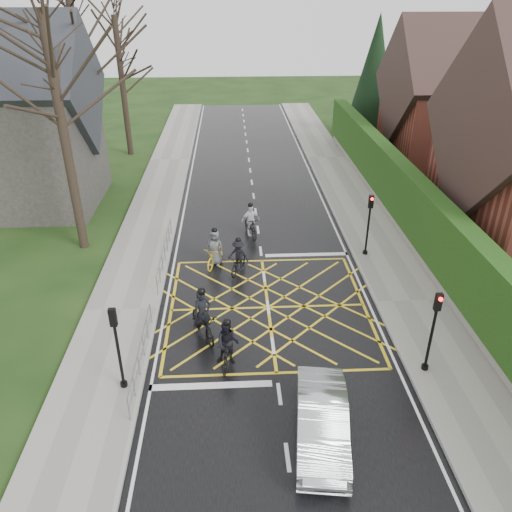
{
  "coord_description": "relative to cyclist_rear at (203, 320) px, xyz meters",
  "views": [
    {
      "loc": [
        -1.4,
        -17.13,
        11.76
      ],
      "look_at": [
        -0.39,
        2.12,
        1.3
      ],
      "focal_mm": 35.0,
      "sensor_mm": 36.0,
      "label": 1
    }
  ],
  "objects": [
    {
      "name": "road",
      "position": [
        2.6,
        1.71,
        -0.67
      ],
      "size": [
        9.0,
        80.0,
        0.01
      ],
      "primitive_type": "cube",
      "color": "black",
      "rests_on": "ground"
    },
    {
      "name": "railing_north",
      "position": [
        -2.05,
        5.71,
        0.11
      ],
      "size": [
        0.05,
        6.04,
        1.03
      ],
      "color": "slate",
      "rests_on": "ground"
    },
    {
      "name": "cyclist_front",
      "position": [
        2.17,
        8.55,
        0.01
      ],
      "size": [
        1.08,
        1.93,
        1.86
      ],
      "rotation": [
        0.0,
        0.0,
        0.29
      ],
      "color": "black",
      "rests_on": "ground"
    },
    {
      "name": "ground",
      "position": [
        2.6,
        1.71,
        -0.67
      ],
      "size": [
        120.0,
        120.0,
        0.0
      ],
      "primitive_type": "plane",
      "color": "black",
      "rests_on": "ground"
    },
    {
      "name": "cyclist_mid",
      "position": [
        1.45,
        4.83,
        -0.05
      ],
      "size": [
        1.2,
        1.86,
        1.71
      ],
      "rotation": [
        0.0,
        0.0,
        -0.37
      ],
      "color": "black",
      "rests_on": "ground"
    },
    {
      "name": "traffic_light_sw",
      "position": [
        -2.5,
        -2.79,
        0.99
      ],
      "size": [
        0.24,
        0.31,
        3.21
      ],
      "color": "black",
      "rests_on": "ground"
    },
    {
      "name": "conifer",
      "position": [
        13.35,
        27.71,
        4.32
      ],
      "size": [
        4.6,
        4.6,
        10.0
      ],
      "color": "black",
      "rests_on": "ground"
    },
    {
      "name": "traffic_light_se",
      "position": [
        7.7,
        -2.49,
        0.99
      ],
      "size": [
        0.24,
        0.31,
        3.21
      ],
      "rotation": [
        0.0,
        0.0,
        3.14
      ],
      "color": "black",
      "rests_on": "ground"
    },
    {
      "name": "sidewalk_left",
      "position": [
        -3.4,
        1.71,
        -0.6
      ],
      "size": [
        3.0,
        80.0,
        0.15
      ],
      "primitive_type": "cube",
      "color": "gray",
      "rests_on": "ground"
    },
    {
      "name": "cyclist_back",
      "position": [
        0.93,
        -1.68,
        0.03
      ],
      "size": [
        0.94,
        1.93,
        1.87
      ],
      "rotation": [
        0.0,
        0.0,
        -0.18
      ],
      "color": "black",
      "rests_on": "ground"
    },
    {
      "name": "hedge",
      "position": [
        10.35,
        7.71,
        1.43
      ],
      "size": [
        0.9,
        38.0,
        2.8
      ],
      "primitive_type": "cube",
      "color": "#11360E",
      "rests_on": "stone_wall"
    },
    {
      "name": "house_far",
      "position": [
        17.35,
        19.71,
        3.69
      ],
      "size": [
        9.8,
        8.8,
        10.3
      ],
      "color": "maroon",
      "rests_on": "ground"
    },
    {
      "name": "stone_wall",
      "position": [
        10.35,
        7.71,
        -0.32
      ],
      "size": [
        0.5,
        38.0,
        0.7
      ],
      "primitive_type": "cube",
      "color": "slate",
      "rests_on": "ground"
    },
    {
      "name": "traffic_light_ne",
      "position": [
        7.7,
        5.91,
        0.99
      ],
      "size": [
        0.24,
        0.31,
        3.21
      ],
      "rotation": [
        0.0,
        0.0,
        3.14
      ],
      "color": "black",
      "rests_on": "ground"
    },
    {
      "name": "tree_near",
      "position": [
        -6.4,
        7.71,
        7.24
      ],
      "size": [
        9.24,
        9.24,
        11.44
      ],
      "color": "black",
      "rests_on": "ground"
    },
    {
      "name": "railing_south",
      "position": [
        -2.05,
        -1.79,
        0.11
      ],
      "size": [
        0.05,
        5.04,
        1.03
      ],
      "color": "slate",
      "rests_on": "ground"
    },
    {
      "name": "tree_far",
      "position": [
        -6.7,
        23.71,
        6.52
      ],
      "size": [
        8.4,
        8.4,
        10.4
      ],
      "color": "black",
      "rests_on": "ground"
    },
    {
      "name": "sidewalk_right",
      "position": [
        8.6,
        1.71,
        -0.6
      ],
      "size": [
        3.0,
        80.0,
        0.15
      ],
      "primitive_type": "cube",
      "color": "gray",
      "rests_on": "ground"
    },
    {
      "name": "car",
      "position": [
        3.65,
        -5.16,
        0.01
      ],
      "size": [
        1.96,
        4.28,
        1.36
      ],
      "primitive_type": "imported",
      "rotation": [
        0.0,
        0.0,
        -0.13
      ],
      "color": "silver",
      "rests_on": "ground"
    },
    {
      "name": "cyclist_lead",
      "position": [
        0.35,
        5.5,
        -0.01
      ],
      "size": [
        1.28,
        2.08,
        1.91
      ],
      "rotation": [
        0.0,
        0.0,
        -0.33
      ],
      "color": "gold",
      "rests_on": "ground"
    },
    {
      "name": "tree_mid",
      "position": [
        -7.4,
        15.71,
        7.96
      ],
      "size": [
        10.08,
        10.08,
        12.48
      ],
      "color": "black",
      "rests_on": "ground"
    },
    {
      "name": "church",
      "position": [
        -10.94,
        13.71,
        4.25
      ],
      "size": [
        8.8,
        7.8,
        11.0
      ],
      "color": "#2D2B28",
      "rests_on": "ground"
    },
    {
      "name": "cyclist_rear",
      "position": [
        0.0,
        0.0,
        0.0
      ],
      "size": [
        1.54,
        2.25,
        2.07
      ],
      "rotation": [
        0.0,
        0.0,
        0.41
      ],
      "color": "black",
      "rests_on": "ground"
    }
  ]
}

